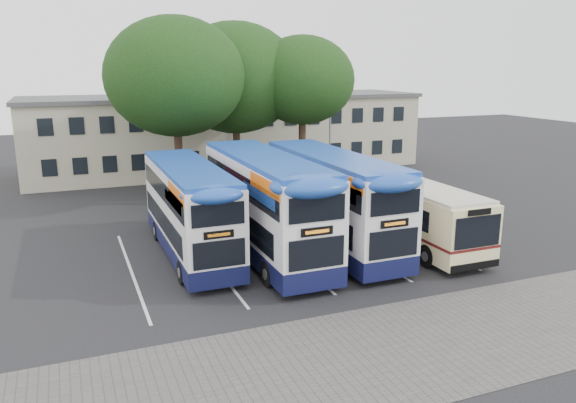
# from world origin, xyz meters

# --- Properties ---
(ground) EXTENTS (120.00, 120.00, 0.00)m
(ground) POSITION_xyz_m (0.00, 0.00, 0.00)
(ground) COLOR black
(ground) RESTS_ON ground
(paving_strip) EXTENTS (40.00, 6.00, 0.01)m
(paving_strip) POSITION_xyz_m (-2.00, -5.00, 0.01)
(paving_strip) COLOR #595654
(paving_strip) RESTS_ON ground
(bay_lines) EXTENTS (14.12, 11.00, 0.01)m
(bay_lines) POSITION_xyz_m (-3.75, 5.00, 0.01)
(bay_lines) COLOR silver
(bay_lines) RESTS_ON ground
(depot_building) EXTENTS (32.40, 8.40, 6.20)m
(depot_building) POSITION_xyz_m (0.00, 26.99, 3.15)
(depot_building) COLOR #A7A187
(depot_building) RESTS_ON ground
(lamp_post) EXTENTS (0.25, 1.05, 9.06)m
(lamp_post) POSITION_xyz_m (6.00, 19.97, 5.08)
(lamp_post) COLOR gray
(lamp_post) RESTS_ON ground
(tree_left) EXTENTS (8.46, 8.46, 11.52)m
(tree_left) POSITION_xyz_m (-6.35, 16.12, 7.91)
(tree_left) COLOR black
(tree_left) RESTS_ON ground
(tree_mid) EXTENTS (8.80, 8.80, 11.49)m
(tree_mid) POSITION_xyz_m (-1.76, 18.91, 7.74)
(tree_mid) COLOR black
(tree_mid) RESTS_ON ground
(tree_right) EXTENTS (6.97, 6.97, 10.58)m
(tree_right) POSITION_xyz_m (2.30, 16.79, 7.59)
(tree_right) COLOR black
(tree_right) RESTS_ON ground
(bus_dd_left) EXTENTS (2.47, 10.19, 4.25)m
(bus_dd_left) POSITION_xyz_m (-7.88, 6.23, 2.34)
(bus_dd_left) COLOR #10133B
(bus_dd_left) RESTS_ON ground
(bus_dd_mid) EXTENTS (2.72, 11.20, 4.67)m
(bus_dd_mid) POSITION_xyz_m (-4.64, 5.00, 2.57)
(bus_dd_mid) COLOR #10133B
(bus_dd_mid) RESTS_ON ground
(bus_dd_right) EXTENTS (2.65, 10.94, 4.56)m
(bus_dd_right) POSITION_xyz_m (-1.30, 4.90, 2.51)
(bus_dd_right) COLOR #10133B
(bus_dd_right) RESTS_ON ground
(bus_single) EXTENTS (2.63, 10.34, 3.09)m
(bus_single) POSITION_xyz_m (2.52, 4.32, 1.75)
(bus_single) COLOR #F5E4A3
(bus_single) RESTS_ON ground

